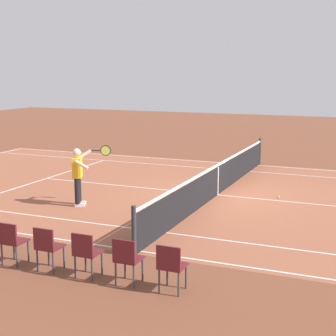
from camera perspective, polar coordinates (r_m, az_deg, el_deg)
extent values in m
plane|color=brown|center=(16.04, 5.51, -3.00)|extent=(60.00, 60.00, 0.00)
cube|color=#935138|center=(16.04, 5.51, -2.99)|extent=(24.20, 11.40, 0.00)
cube|color=white|center=(21.24, 9.93, 0.30)|extent=(23.80, 0.05, 0.01)
cube|color=white|center=(11.11, -3.08, -9.20)|extent=(23.80, 0.05, 0.01)
cube|color=white|center=(19.91, 9.03, -0.37)|extent=(23.80, 0.05, 0.01)
cube|color=white|center=(12.31, -0.25, -7.18)|extent=(23.80, 0.05, 0.01)
cube|color=white|center=(18.89, -13.37, -1.13)|extent=(0.05, 8.22, 0.01)
cube|color=white|center=(16.04, 5.51, -2.98)|extent=(12.80, 0.05, 0.01)
cylinder|color=#2D2D33|center=(21.44, 10.16, 1.84)|extent=(0.10, 0.10, 1.08)
cylinder|color=#2D2D33|center=(10.69, -3.82, -7.00)|extent=(0.10, 0.10, 1.08)
cube|color=black|center=(15.94, 5.53, -1.45)|extent=(0.02, 11.60, 0.88)
cube|color=white|center=(15.84, 5.57, 0.35)|extent=(0.04, 11.60, 0.06)
cube|color=white|center=(15.94, 5.53, -1.45)|extent=(0.04, 0.06, 0.88)
cylinder|color=black|center=(14.74, -10.04, -2.53)|extent=(0.15, 0.15, 0.74)
cube|color=white|center=(14.83, -9.76, -4.06)|extent=(0.30, 0.21, 0.09)
cylinder|color=black|center=(14.98, -9.90, -2.32)|extent=(0.15, 0.15, 0.74)
cube|color=white|center=(15.06, -9.62, -3.83)|extent=(0.30, 0.21, 0.09)
cube|color=yellow|center=(14.73, -10.05, 0.04)|extent=(0.37, 0.44, 0.56)
sphere|color=beige|center=(14.65, -10.11, 1.71)|extent=(0.23, 0.23, 0.23)
cylinder|color=beige|center=(14.40, -9.56, 0.34)|extent=(0.42, 0.12, 0.26)
cylinder|color=beige|center=(14.92, -9.26, 1.48)|extent=(0.37, 0.35, 0.30)
cylinder|color=#232326|center=(14.91, -8.04, 1.94)|extent=(0.27, 0.14, 0.04)
torus|color=#232326|center=(14.88, -6.93, 1.95)|extent=(0.30, 0.15, 0.31)
cylinder|color=#C6D84C|center=(14.88, -6.93, 1.95)|extent=(0.25, 0.11, 0.27)
sphere|color=#CCE01E|center=(15.92, 12.18, -3.17)|extent=(0.07, 0.07, 0.07)
cylinder|color=#38383D|center=(9.38, -0.08, -11.65)|extent=(0.04, 0.04, 0.44)
cylinder|color=#38383D|center=(9.25, 2.02, -11.97)|extent=(0.04, 0.04, 0.44)
cylinder|color=#38383D|center=(9.07, -0.99, -12.45)|extent=(0.04, 0.04, 0.44)
cylinder|color=#38383D|center=(8.94, 1.18, -12.80)|extent=(0.04, 0.04, 0.44)
cube|color=#56191E|center=(9.07, 0.53, -10.82)|extent=(0.44, 0.44, 0.04)
cube|color=#56191E|center=(8.82, 0.04, -9.93)|extent=(0.44, 0.04, 0.40)
cylinder|color=#38383D|center=(9.71, -4.80, -10.87)|extent=(0.04, 0.04, 0.44)
cylinder|color=#38383D|center=(9.56, -2.85, -11.21)|extent=(0.04, 0.04, 0.44)
cylinder|color=#38383D|center=(9.42, -5.83, -11.60)|extent=(0.04, 0.04, 0.44)
cylinder|color=#38383D|center=(9.26, -3.83, -11.96)|extent=(0.04, 0.04, 0.44)
cube|color=#56191E|center=(9.40, -4.35, -10.05)|extent=(0.44, 0.44, 0.04)
cube|color=#56191E|center=(9.16, -4.94, -9.17)|extent=(0.44, 0.04, 0.40)
cylinder|color=#38383D|center=(10.11, -9.15, -10.09)|extent=(0.04, 0.04, 0.44)
cylinder|color=#38383D|center=(9.94, -7.35, -10.42)|extent=(0.04, 0.04, 0.44)
cylinder|color=#38383D|center=(9.83, -10.27, -10.75)|extent=(0.04, 0.04, 0.44)
cylinder|color=#38383D|center=(9.65, -8.44, -11.11)|extent=(0.04, 0.04, 0.44)
cube|color=#56191E|center=(9.80, -8.84, -9.28)|extent=(0.44, 0.44, 0.04)
cube|color=#56191E|center=(9.56, -9.51, -8.40)|extent=(0.44, 0.04, 0.40)
cylinder|color=#38383D|center=(10.56, -13.12, -9.32)|extent=(0.04, 0.04, 0.44)
cylinder|color=#38383D|center=(10.37, -11.48, -9.64)|extent=(0.04, 0.04, 0.44)
cylinder|color=#38383D|center=(10.29, -14.31, -9.91)|extent=(0.04, 0.04, 0.44)
cylinder|color=#38383D|center=(10.09, -12.65, -10.26)|extent=(0.04, 0.04, 0.44)
cube|color=#56191E|center=(10.25, -12.95, -8.52)|extent=(0.44, 0.44, 0.04)
cube|color=#56191E|center=(10.02, -13.67, -7.66)|extent=(0.44, 0.04, 0.40)
cylinder|color=#38383D|center=(11.06, -16.74, -8.57)|extent=(0.04, 0.04, 0.44)
cylinder|color=#38383D|center=(10.85, -15.25, -8.88)|extent=(0.04, 0.04, 0.44)
cylinder|color=#38383D|center=(10.81, -17.96, -9.11)|extent=(0.04, 0.04, 0.44)
cylinder|color=#38383D|center=(10.58, -16.46, -9.44)|extent=(0.04, 0.04, 0.44)
cube|color=#56191E|center=(10.75, -16.67, -7.79)|extent=(0.44, 0.44, 0.04)
cube|color=#56191E|center=(10.53, -17.43, -6.95)|extent=(0.44, 0.04, 0.40)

